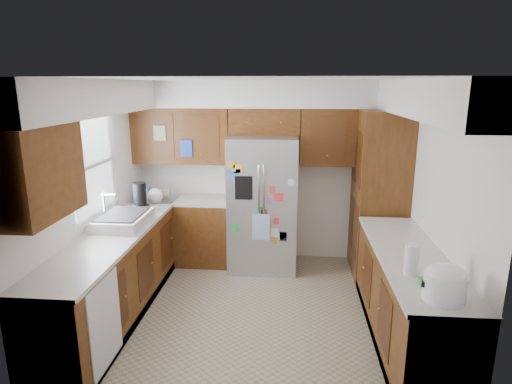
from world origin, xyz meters
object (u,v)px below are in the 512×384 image
fridge (263,203)px  paper_towel (412,260)px  pantry (379,194)px  rice_cooker (445,282)px

fridge → paper_towel: (1.37, -2.14, 0.15)m
pantry → fridge: size_ratio=1.19×
pantry → rice_cooker: pantry is taller
fridge → paper_towel: 2.55m
paper_towel → fridge: bearing=122.6°
fridge → paper_towel: size_ratio=6.85×
pantry → rice_cooker: (-0.00, -2.50, -0.02)m
fridge → rice_cooker: bearing=-59.6°
rice_cooker → paper_towel: size_ratio=1.19×
fridge → rice_cooker: size_ratio=5.75×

